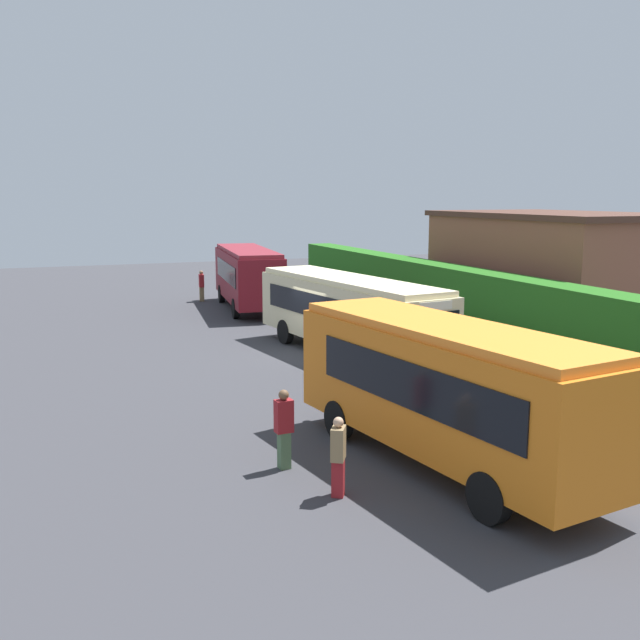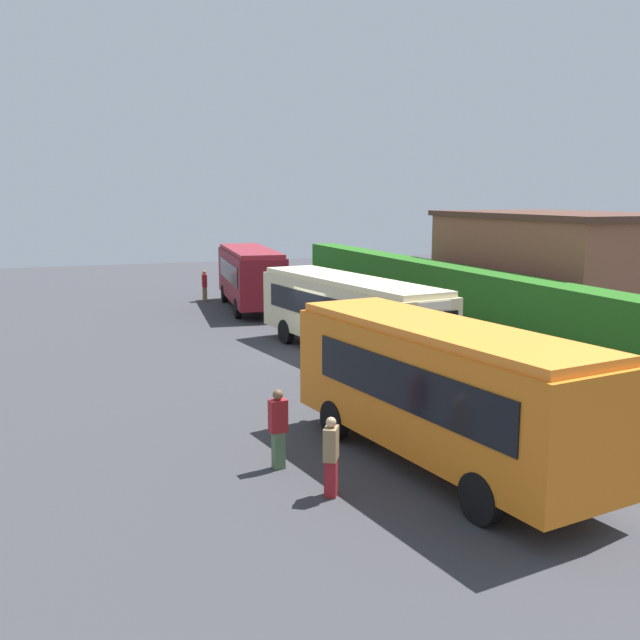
# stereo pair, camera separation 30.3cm
# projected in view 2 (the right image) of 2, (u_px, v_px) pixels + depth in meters

# --- Properties ---
(ground_plane) EXTENTS (79.70, 79.70, 0.00)m
(ground_plane) POSITION_uv_depth(u_px,v_px,m) (313.00, 354.00, 27.89)
(ground_plane) COLOR #38383D
(bus_maroon) EXTENTS (9.33, 3.38, 3.24)m
(bus_maroon) POSITION_uv_depth(u_px,v_px,m) (250.00, 275.00, 38.48)
(bus_maroon) COLOR maroon
(bus_maroon) RESTS_ON ground_plane
(bus_cream) EXTENTS (10.63, 3.79, 3.00)m
(bus_cream) POSITION_uv_depth(u_px,v_px,m) (349.00, 311.00, 27.24)
(bus_cream) COLOR beige
(bus_cream) RESTS_ON ground_plane
(bus_orange) EXTENTS (9.03, 3.66, 3.27)m
(bus_orange) POSITION_uv_depth(u_px,v_px,m) (439.00, 386.00, 16.04)
(bus_orange) COLOR orange
(bus_orange) RESTS_ON ground_plane
(person_left) EXTENTS (0.49, 0.30, 1.78)m
(person_left) POSITION_uv_depth(u_px,v_px,m) (205.00, 285.00, 41.51)
(person_left) COLOR olive
(person_left) RESTS_ON ground_plane
(person_center) EXTENTS (0.54, 0.40, 1.69)m
(person_center) POSITION_uv_depth(u_px,v_px,m) (330.00, 291.00, 39.34)
(person_center) COLOR black
(person_center) RESTS_ON ground_plane
(person_right) EXTENTS (0.29, 0.41, 1.82)m
(person_right) POSITION_uv_depth(u_px,v_px,m) (278.00, 427.00, 16.06)
(person_right) COLOR #4C6B47
(person_right) RESTS_ON ground_plane
(person_far) EXTENTS (0.50, 0.44, 1.67)m
(person_far) POSITION_uv_depth(u_px,v_px,m) (331.00, 455.00, 14.57)
(person_far) COLOR maroon
(person_far) RESTS_ON ground_plane
(hedge_row) EXTENTS (51.85, 1.74, 2.39)m
(hedge_row) POSITION_uv_depth(u_px,v_px,m) (537.00, 308.00, 31.31)
(hedge_row) COLOR #24621A
(hedge_row) RESTS_ON ground_plane
(depot_building) EXTENTS (13.94, 8.28, 5.13)m
(depot_building) POSITION_uv_depth(u_px,v_px,m) (557.00, 260.00, 39.12)
(depot_building) COLOR brown
(depot_building) RESTS_ON ground_plane
(traffic_cone) EXTENTS (0.36, 0.36, 0.60)m
(traffic_cone) POSITION_uv_depth(u_px,v_px,m) (481.00, 380.00, 22.68)
(traffic_cone) COLOR orange
(traffic_cone) RESTS_ON ground_plane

